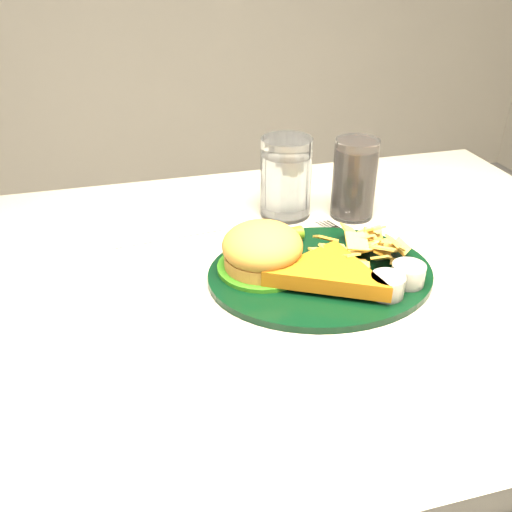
{
  "coord_description": "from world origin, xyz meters",
  "views": [
    {
      "loc": [
        -0.18,
        -0.66,
        1.18
      ],
      "look_at": [
        -0.0,
        -0.03,
        0.8
      ],
      "focal_mm": 40.0,
      "sensor_mm": 36.0,
      "label": 1
    }
  ],
  "objects_px": {
    "cola_glass": "(354,179)",
    "fork_napkin": "(357,260)",
    "water_glass": "(286,177)",
    "dinner_plate": "(322,254)",
    "table": "(254,458)"
  },
  "relations": [
    {
      "from": "table",
      "to": "water_glass",
      "type": "xyz_separation_m",
      "value": [
        0.11,
        0.19,
        0.44
      ]
    },
    {
      "from": "dinner_plate",
      "to": "cola_glass",
      "type": "bearing_deg",
      "value": 58.32
    },
    {
      "from": "cola_glass",
      "to": "fork_napkin",
      "type": "xyz_separation_m",
      "value": [
        -0.06,
        -0.16,
        -0.06
      ]
    },
    {
      "from": "dinner_plate",
      "to": "table",
      "type": "bearing_deg",
      "value": 169.97
    },
    {
      "from": "dinner_plate",
      "to": "water_glass",
      "type": "relative_size",
      "value": 2.37
    },
    {
      "from": "table",
      "to": "dinner_plate",
      "type": "relative_size",
      "value": 3.73
    },
    {
      "from": "water_glass",
      "to": "cola_glass",
      "type": "bearing_deg",
      "value": -17.62
    },
    {
      "from": "cola_glass",
      "to": "dinner_plate",
      "type": "bearing_deg",
      "value": -125.21
    },
    {
      "from": "dinner_plate",
      "to": "fork_napkin",
      "type": "relative_size",
      "value": 1.67
    },
    {
      "from": "water_glass",
      "to": "fork_napkin",
      "type": "distance_m",
      "value": 0.21
    },
    {
      "from": "water_glass",
      "to": "cola_glass",
      "type": "relative_size",
      "value": 1.0
    },
    {
      "from": "water_glass",
      "to": "cola_glass",
      "type": "xyz_separation_m",
      "value": [
        0.11,
        -0.03,
        -0.0
      ]
    },
    {
      "from": "table",
      "to": "water_glass",
      "type": "relative_size",
      "value": 8.84
    },
    {
      "from": "cola_glass",
      "to": "fork_napkin",
      "type": "distance_m",
      "value": 0.18
    },
    {
      "from": "dinner_plate",
      "to": "water_glass",
      "type": "height_order",
      "value": "water_glass"
    }
  ]
}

